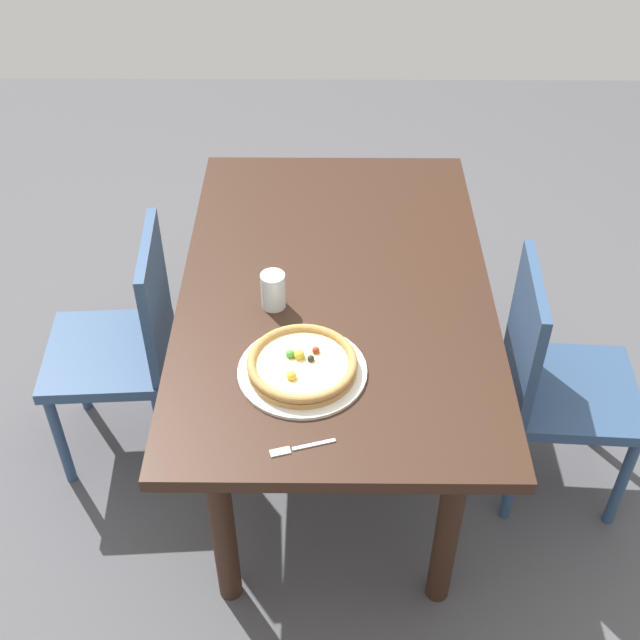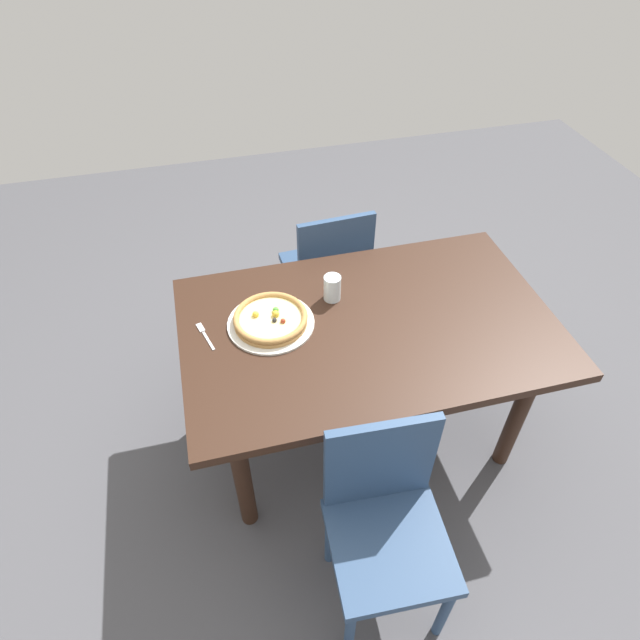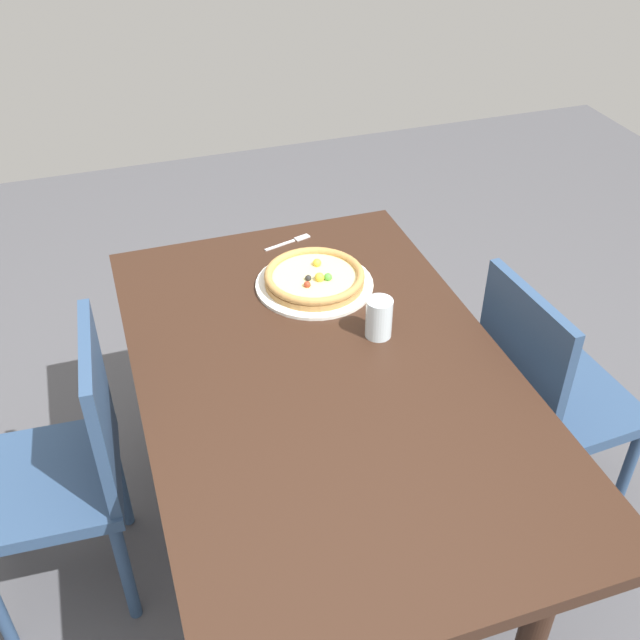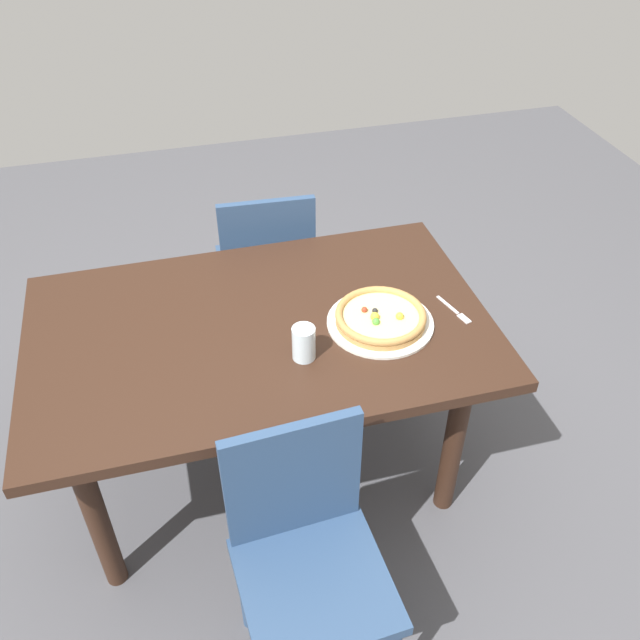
{
  "view_description": "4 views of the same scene",
  "coord_description": "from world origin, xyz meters",
  "px_view_note": "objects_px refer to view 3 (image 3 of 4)",
  "views": [
    {
      "loc": [
        -1.94,
        0.03,
        2.29
      ],
      "look_at": [
        -0.19,
        0.05,
        0.76
      ],
      "focal_mm": 45.91,
      "sensor_mm": 36.0,
      "label": 1
    },
    {
      "loc": [
        -0.57,
        -1.45,
        2.23
      ],
      "look_at": [
        -0.19,
        0.05,
        0.76
      ],
      "focal_mm": 30.14,
      "sensor_mm": 36.0,
      "label": 2
    },
    {
      "loc": [
        1.36,
        -0.47,
        1.98
      ],
      "look_at": [
        -0.19,
        0.05,
        0.76
      ],
      "focal_mm": 41.9,
      "sensor_mm": 36.0,
      "label": 3
    },
    {
      "loc": [
        0.24,
        1.68,
        2.15
      ],
      "look_at": [
        -0.19,
        0.05,
        0.76
      ],
      "focal_mm": 37.98,
      "sensor_mm": 36.0,
      "label": 4
    }
  ],
  "objects_px": {
    "dining_table": "(326,399)",
    "fork": "(291,241)",
    "chair_near": "(66,466)",
    "pizza": "(314,277)",
    "drinking_glass": "(379,318)",
    "plate": "(314,284)",
    "chair_far": "(545,395)"
  },
  "relations": [
    {
      "from": "dining_table",
      "to": "fork",
      "type": "xyz_separation_m",
      "value": [
        -0.64,
        0.1,
        0.09
      ]
    },
    {
      "from": "chair_near",
      "to": "pizza",
      "type": "distance_m",
      "value": 0.86
    },
    {
      "from": "drinking_glass",
      "to": "dining_table",
      "type": "bearing_deg",
      "value": -60.36
    },
    {
      "from": "dining_table",
      "to": "chair_near",
      "type": "xyz_separation_m",
      "value": [
        -0.15,
        -0.68,
        -0.17
      ]
    },
    {
      "from": "chair_near",
      "to": "drinking_glass",
      "type": "height_order",
      "value": "chair_near"
    },
    {
      "from": "dining_table",
      "to": "pizza",
      "type": "relative_size",
      "value": 5.06
    },
    {
      "from": "plate",
      "to": "dining_table",
      "type": "bearing_deg",
      "value": -13.52
    },
    {
      "from": "chair_far",
      "to": "chair_near",
      "type": "bearing_deg",
      "value": -100.26
    },
    {
      "from": "pizza",
      "to": "fork",
      "type": "xyz_separation_m",
      "value": [
        -0.26,
        0.01,
        -0.03
      ]
    },
    {
      "from": "fork",
      "to": "pizza",
      "type": "bearing_deg",
      "value": -107.35
    },
    {
      "from": "plate",
      "to": "drinking_glass",
      "type": "bearing_deg",
      "value": 18.05
    },
    {
      "from": "chair_far",
      "to": "fork",
      "type": "relative_size",
      "value": 5.31
    },
    {
      "from": "dining_table",
      "to": "pizza",
      "type": "distance_m",
      "value": 0.41
    },
    {
      "from": "chair_far",
      "to": "plate",
      "type": "distance_m",
      "value": 0.76
    },
    {
      "from": "chair_near",
      "to": "pizza",
      "type": "xyz_separation_m",
      "value": [
        -0.24,
        0.77,
        0.29
      ]
    },
    {
      "from": "chair_far",
      "to": "fork",
      "type": "xyz_separation_m",
      "value": [
        -0.66,
        -0.58,
        0.26
      ]
    },
    {
      "from": "dining_table",
      "to": "drinking_glass",
      "type": "bearing_deg",
      "value": 119.64
    },
    {
      "from": "chair_near",
      "to": "fork",
      "type": "xyz_separation_m",
      "value": [
        -0.5,
        0.78,
        0.26
      ]
    },
    {
      "from": "plate",
      "to": "pizza",
      "type": "distance_m",
      "value": 0.03
    },
    {
      "from": "plate",
      "to": "drinking_glass",
      "type": "relative_size",
      "value": 3.08
    },
    {
      "from": "drinking_glass",
      "to": "fork",
      "type": "bearing_deg",
      "value": -171.18
    },
    {
      "from": "chair_near",
      "to": "plate",
      "type": "height_order",
      "value": "chair_near"
    },
    {
      "from": "chair_near",
      "to": "drinking_glass",
      "type": "xyz_separation_m",
      "value": [
        0.04,
        0.86,
        0.32
      ]
    },
    {
      "from": "pizza",
      "to": "fork",
      "type": "bearing_deg",
      "value": 178.63
    },
    {
      "from": "dining_table",
      "to": "pizza",
      "type": "height_order",
      "value": "pizza"
    },
    {
      "from": "fork",
      "to": "drinking_glass",
      "type": "relative_size",
      "value": 1.44
    },
    {
      "from": "plate",
      "to": "drinking_glass",
      "type": "distance_m",
      "value": 0.3
    },
    {
      "from": "chair_near",
      "to": "fork",
      "type": "relative_size",
      "value": 5.31
    },
    {
      "from": "chair_near",
      "to": "chair_far",
      "type": "distance_m",
      "value": 1.37
    },
    {
      "from": "chair_near",
      "to": "fork",
      "type": "bearing_deg",
      "value": -54.1
    },
    {
      "from": "fork",
      "to": "drinking_glass",
      "type": "height_order",
      "value": "drinking_glass"
    },
    {
      "from": "chair_near",
      "to": "plate",
      "type": "relative_size",
      "value": 2.49
    }
  ]
}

